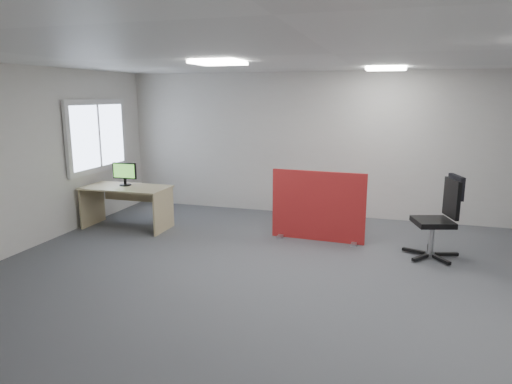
% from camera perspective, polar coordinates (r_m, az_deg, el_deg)
% --- Properties ---
extents(floor, '(9.00, 9.00, 0.00)m').
position_cam_1_polar(floor, '(5.60, 8.60, -12.05)').
color(floor, '#56585E').
rests_on(floor, ground).
extents(ceiling, '(9.00, 7.00, 0.02)m').
position_cam_1_polar(ceiling, '(5.13, 9.58, 16.67)').
color(ceiling, white).
rests_on(ceiling, wall_back).
extents(wall_back, '(9.00, 0.02, 2.70)m').
position_cam_1_polar(wall_back, '(8.65, 12.26, 5.64)').
color(wall_back, silver).
rests_on(wall_back, floor).
extents(wall_front, '(9.00, 0.02, 2.70)m').
position_cam_1_polar(wall_front, '(1.94, -5.85, -16.32)').
color(wall_front, silver).
rests_on(wall_front, floor).
extents(wall_left, '(0.02, 7.00, 2.70)m').
position_cam_1_polar(wall_left, '(7.30, -28.62, 3.32)').
color(wall_left, silver).
rests_on(wall_left, floor).
extents(window, '(0.06, 1.70, 1.30)m').
position_cam_1_polar(window, '(8.75, -19.16, 6.64)').
color(window, white).
rests_on(window, wall_left).
extents(ceiling_lights, '(4.10, 4.10, 0.04)m').
position_cam_1_polar(ceiling_lights, '(5.76, 13.87, 15.67)').
color(ceiling_lights, white).
rests_on(ceiling_lights, ceiling).
extents(red_divider, '(1.49, 0.30, 1.11)m').
position_cam_1_polar(red_divider, '(7.25, 7.75, -1.86)').
color(red_divider, maroon).
rests_on(red_divider, floor).
extents(second_desk, '(1.47, 0.73, 0.73)m').
position_cam_1_polar(second_desk, '(8.20, -15.74, -0.57)').
color(second_desk, tan).
rests_on(second_desk, floor).
extents(monitor_second, '(0.44, 0.20, 0.40)m').
position_cam_1_polar(monitor_second, '(8.21, -16.10, 2.30)').
color(monitor_second, black).
rests_on(monitor_second, second_desk).
extents(office_chair, '(0.78, 0.74, 1.17)m').
position_cam_1_polar(office_chair, '(6.91, 22.25, -2.35)').
color(office_chair, black).
rests_on(office_chair, floor).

